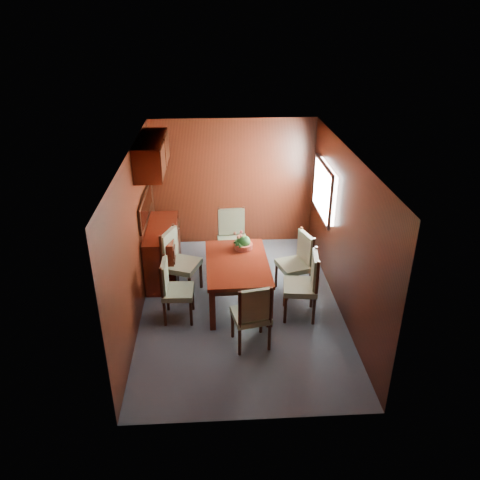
{
  "coord_description": "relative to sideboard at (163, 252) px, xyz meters",
  "views": [
    {
      "loc": [
        -0.37,
        -6.02,
        4.12
      ],
      "look_at": [
        0.0,
        0.16,
        1.05
      ],
      "focal_mm": 35.0,
      "sensor_mm": 36.0,
      "label": 1
    }
  ],
  "objects": [
    {
      "name": "chair_left_near",
      "position": [
        0.25,
        -1.26,
        0.08
      ],
      "size": [
        0.45,
        0.47,
        0.96
      ],
      "rotation": [
        0.0,
        0.0,
        -1.6
      ],
      "color": "black",
      "rests_on": "ground"
    },
    {
      "name": "sideboard",
      "position": [
        0.0,
        0.0,
        0.0
      ],
      "size": [
        0.48,
        1.4,
        0.9
      ],
      "primitive_type": "cube",
      "color": "#350D06",
      "rests_on": "ground"
    },
    {
      "name": "ground",
      "position": [
        1.25,
        -1.0,
        -0.45
      ],
      "size": [
        4.5,
        4.5,
        0.0
      ],
      "primitive_type": "plane",
      "color": "#3F4C57",
      "rests_on": "ground"
    },
    {
      "name": "chair_left_far",
      "position": [
        0.28,
        -0.55,
        0.15
      ],
      "size": [
        0.65,
        0.66,
        1.09
      ],
      "rotation": [
        0.0,
        0.0,
        -1.95
      ],
      "color": "black",
      "rests_on": "ground"
    },
    {
      "name": "dining_table",
      "position": [
        1.21,
        -0.87,
        0.15
      ],
      "size": [
        0.97,
        1.52,
        0.7
      ],
      "rotation": [
        0.0,
        0.0,
        0.03
      ],
      "color": "#350D06",
      "rests_on": "ground"
    },
    {
      "name": "chair_right_far",
      "position": [
        2.19,
        -0.62,
        0.11
      ],
      "size": [
        0.58,
        0.59,
        1.02
      ],
      "rotation": [
        0.0,
        0.0,
        1.86
      ],
      "color": "black",
      "rests_on": "ground"
    },
    {
      "name": "chair_head",
      "position": [
        1.34,
        -1.99,
        0.1
      ],
      "size": [
        0.55,
        0.53,
        0.99
      ],
      "rotation": [
        0.0,
        0.0,
        0.2
      ],
      "color": "black",
      "rests_on": "ground"
    },
    {
      "name": "chair_foot",
      "position": [
        1.18,
        0.29,
        0.13
      ],
      "size": [
        0.53,
        0.51,
        1.05
      ],
      "rotation": [
        0.0,
        0.0,
        3.21
      ],
      "color": "black",
      "rests_on": "ground"
    },
    {
      "name": "room_shell",
      "position": [
        1.15,
        -0.67,
        1.18
      ],
      "size": [
        3.06,
        4.52,
        2.41
      ],
      "color": "black",
      "rests_on": "ground"
    },
    {
      "name": "flower_centerpiece",
      "position": [
        1.33,
        -0.44,
        0.4
      ],
      "size": [
        0.31,
        0.31,
        0.31
      ],
      "color": "#B74B37",
      "rests_on": "dining_table"
    },
    {
      "name": "chair_right_near",
      "position": [
        2.18,
        -1.31,
        0.13
      ],
      "size": [
        0.53,
        0.55,
        1.04
      ],
      "rotation": [
        0.0,
        0.0,
        1.44
      ],
      "color": "black",
      "rests_on": "ground"
    }
  ]
}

